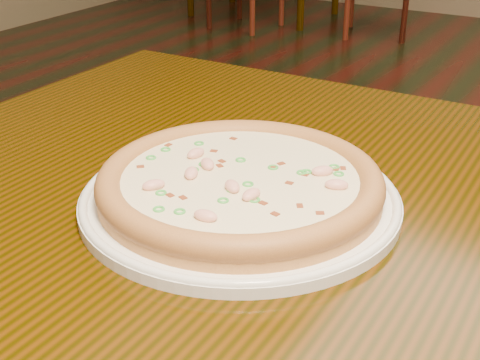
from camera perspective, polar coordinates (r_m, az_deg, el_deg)
The scene contains 3 objects.
hero_table at distance 0.77m, azimuth 9.79°, elevation -9.26°, with size 1.20×0.80×0.75m.
plate at distance 0.72m, azimuth 0.00°, elevation -1.53°, with size 0.34×0.34×0.02m.
pizza at distance 0.71m, azimuth -0.01°, elevation -0.22°, with size 0.30×0.30×0.03m.
Camera 1 is at (0.20, -0.65, 1.09)m, focal length 50.00 mm.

